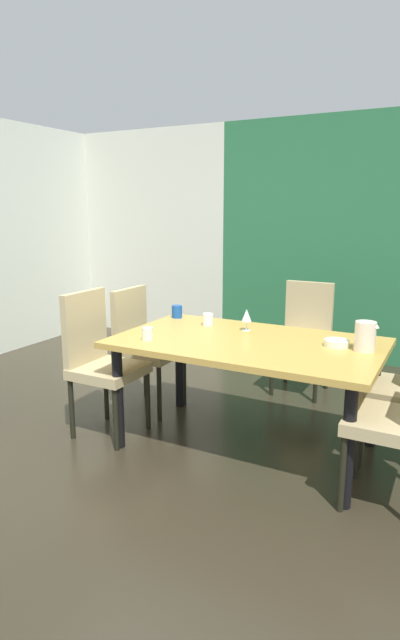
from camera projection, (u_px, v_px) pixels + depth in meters
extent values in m
cube|color=#2D271C|center=(131.00, 464.00, 3.17)|extent=(5.59, 5.95, 0.02)
cube|color=silver|center=(150.00, 235.00, 6.22)|extent=(2.07, 0.10, 2.50)
cube|color=#286A40|center=(385.00, 242.00, 4.95)|extent=(3.51, 0.10, 2.50)
cube|color=gold|center=(247.00, 343.00, 3.24)|extent=(1.70, 1.01, 0.04)
cylinder|color=black|center=(180.00, 364.00, 4.01)|extent=(0.07, 0.07, 0.70)
cylinder|color=black|center=(374.00, 396.00, 3.33)|extent=(0.07, 0.07, 0.70)
cylinder|color=black|center=(118.00, 398.00, 3.31)|extent=(0.07, 0.07, 0.70)
cylinder|color=black|center=(348.00, 447.00, 2.63)|extent=(0.07, 0.07, 0.70)
cube|color=tan|center=(151.00, 352.00, 3.95)|extent=(0.44, 0.44, 0.07)
cube|color=tan|center=(130.00, 319.00, 3.99)|extent=(0.05, 0.42, 0.49)
cylinder|color=black|center=(184.00, 379.00, 4.08)|extent=(0.04, 0.04, 0.43)
cylinder|color=black|center=(159.00, 394.00, 3.75)|extent=(0.04, 0.04, 0.43)
cylinder|color=black|center=(145.00, 372.00, 4.25)|extent=(0.04, 0.04, 0.43)
cylinder|color=black|center=(118.00, 385.00, 3.93)|extent=(0.04, 0.04, 0.43)
cylinder|color=black|center=(361.00, 434.00, 3.08)|extent=(0.04, 0.04, 0.43)
cylinder|color=black|center=(371.00, 412.00, 3.41)|extent=(0.04, 0.04, 0.43)
cube|color=tan|center=(389.00, 423.00, 2.64)|extent=(0.44, 0.44, 0.07)
cylinder|color=black|center=(342.00, 474.00, 2.62)|extent=(0.04, 0.04, 0.43)
cylinder|color=black|center=(356.00, 444.00, 2.95)|extent=(0.04, 0.04, 0.43)
cube|color=tan|center=(109.00, 371.00, 3.49)|extent=(0.44, 0.44, 0.07)
cube|color=tan|center=(85.00, 330.00, 3.52)|extent=(0.05, 0.42, 0.55)
cylinder|color=black|center=(148.00, 400.00, 3.62)|extent=(0.04, 0.04, 0.43)
cylinder|color=black|center=(116.00, 420.00, 3.29)|extent=(0.04, 0.04, 0.43)
cylinder|color=black|center=(106.00, 392.00, 3.79)|extent=(0.04, 0.04, 0.43)
cylinder|color=black|center=(72.00, 409.00, 3.46)|extent=(0.04, 0.04, 0.43)
cube|color=tan|center=(301.00, 340.00, 4.29)|extent=(0.44, 0.44, 0.07)
cube|color=tan|center=(309.00, 309.00, 4.41)|extent=(0.42, 0.05, 0.48)
cylinder|color=black|center=(316.00, 378.00, 4.10)|extent=(0.04, 0.04, 0.43)
cylinder|color=black|center=(272.00, 371.00, 4.27)|extent=(0.04, 0.04, 0.43)
cylinder|color=black|center=(327.00, 365.00, 4.43)|extent=(0.04, 0.04, 0.43)
cylinder|color=black|center=(286.00, 359.00, 4.60)|extent=(0.04, 0.04, 0.43)
cylinder|color=silver|center=(246.00, 330.00, 3.49)|extent=(0.06, 0.06, 0.00)
cylinder|color=silver|center=(246.00, 326.00, 3.48)|extent=(0.01, 0.01, 0.06)
cone|color=silver|center=(247.00, 315.00, 3.47)|extent=(0.07, 0.07, 0.09)
cylinder|color=silver|center=(367.00, 344.00, 3.14)|extent=(0.06, 0.06, 0.00)
cylinder|color=silver|center=(367.00, 339.00, 3.14)|extent=(0.01, 0.01, 0.06)
cone|color=silver|center=(368.00, 329.00, 3.12)|extent=(0.07, 0.07, 0.06)
cylinder|color=white|center=(337.00, 343.00, 3.09)|extent=(0.15, 0.15, 0.04)
cylinder|color=#16479B|center=(177.00, 312.00, 3.89)|extent=(0.08, 0.08, 0.10)
cylinder|color=silver|center=(147.00, 334.00, 3.23)|extent=(0.07, 0.07, 0.08)
cylinder|color=white|center=(208.00, 319.00, 3.63)|extent=(0.08, 0.08, 0.09)
cylinder|color=beige|center=(365.00, 336.00, 2.97)|extent=(0.12, 0.12, 0.18)
cone|color=beige|center=(376.00, 325.00, 2.93)|extent=(0.04, 0.04, 0.03)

